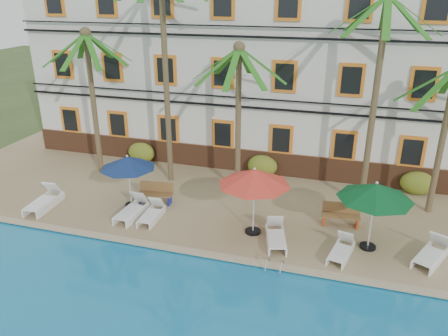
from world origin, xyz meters
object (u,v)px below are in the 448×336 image
(palm_c, at_px, (238,98))
(lounger_e, at_px, (341,250))
(umbrella_red, at_px, (254,177))
(bench_right, at_px, (341,214))
(lounger_f, at_px, (432,253))
(palm_d, at_px, (378,76))
(lounger_d, at_px, (276,236))
(lounger_a, at_px, (44,201))
(lounger_b, at_px, (132,210))
(lounger_c, at_px, (152,213))
(pool_ladder, at_px, (274,268))
(palm_b, at_px, (165,51))
(bench_left, at_px, (156,193))
(umbrella_blue, at_px, (128,163))
(palm_e, at_px, (447,117))
(palm_a, at_px, (91,82))
(umbrella_green, at_px, (376,192))

(palm_c, distance_m, lounger_e, 7.73)
(umbrella_red, height_order, bench_right, umbrella_red)
(lounger_f, bearing_deg, palm_d, 121.77)
(lounger_d, distance_m, lounger_f, 5.41)
(lounger_a, relative_size, lounger_b, 1.07)
(lounger_c, relative_size, bench_right, 1.11)
(umbrella_red, height_order, lounger_b, umbrella_red)
(palm_c, distance_m, lounger_f, 9.67)
(pool_ladder, bearing_deg, lounger_b, 163.09)
(palm_b, height_order, lounger_c, palm_b)
(lounger_b, relative_size, bench_left, 1.26)
(umbrella_blue, distance_m, lounger_c, 2.40)
(palm_c, height_order, lounger_a, palm_c)
(palm_b, relative_size, pool_ladder, 13.42)
(palm_e, height_order, lounger_e, palm_e)
(lounger_c, bearing_deg, lounger_b, 179.49)
(palm_d, relative_size, lounger_b, 4.52)
(palm_d, relative_size, umbrella_red, 3.23)
(lounger_d, distance_m, bench_left, 5.95)
(umbrella_blue, distance_m, lounger_f, 12.14)
(palm_a, xyz_separation_m, lounger_c, (4.70, -3.85, -4.38))
(palm_d, height_order, pool_ladder, palm_d)
(palm_d, distance_m, umbrella_green, 4.90)
(lounger_b, relative_size, lounger_f, 0.98)
(lounger_a, xyz_separation_m, lounger_e, (12.50, -0.15, -0.06))
(palm_b, distance_m, lounger_c, 7.20)
(umbrella_red, height_order, lounger_f, umbrella_red)
(lounger_f, bearing_deg, bench_left, 173.01)
(palm_a, distance_m, lounger_c, 7.49)
(umbrella_blue, distance_m, lounger_a, 4.09)
(lounger_b, bearing_deg, pool_ladder, -16.91)
(palm_a, height_order, umbrella_blue, palm_a)
(palm_b, bearing_deg, lounger_e, -27.85)
(palm_e, height_order, lounger_f, palm_e)
(palm_c, xyz_separation_m, lounger_d, (2.56, -4.00, -4.13))
(lounger_f, distance_m, bench_left, 11.17)
(palm_c, relative_size, bench_left, 4.39)
(bench_left, bearing_deg, lounger_d, -17.01)
(lounger_a, relative_size, lounger_e, 1.20)
(palm_d, xyz_separation_m, umbrella_green, (0.27, -3.59, -3.33))
(umbrella_blue, height_order, umbrella_green, umbrella_green)
(lounger_a, height_order, bench_right, lounger_a)
(umbrella_green, bearing_deg, bench_left, 172.88)
(palm_e, bearing_deg, palm_d, -177.92)
(palm_c, bearing_deg, lounger_d, -57.36)
(umbrella_green, bearing_deg, lounger_a, -177.03)
(umbrella_blue, height_order, lounger_c, umbrella_blue)
(umbrella_green, relative_size, lounger_a, 1.27)
(palm_d, height_order, umbrella_red, palm_d)
(bench_right, bearing_deg, bench_left, -177.64)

